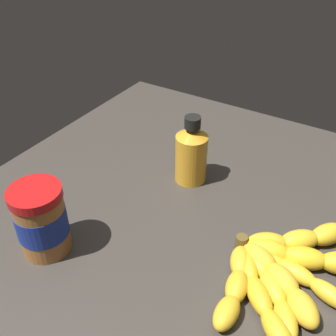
{
  "coord_description": "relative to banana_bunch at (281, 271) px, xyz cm",
  "views": [
    {
      "loc": [
        -51.46,
        -29.67,
        51.31
      ],
      "look_at": [
        1.56,
        3.03,
        5.71
      ],
      "focal_mm": 41.85,
      "sensor_mm": 36.0,
      "label": 1
    }
  ],
  "objects": [
    {
      "name": "banana_bunch",
      "position": [
        0.0,
        0.0,
        0.0
      ],
      "size": [
        30.29,
        21.01,
        3.79
      ],
      "color": "gold",
      "rests_on": "ground_plane"
    },
    {
      "name": "ground_plane",
      "position": [
        7.86,
        23.7,
        -3.24
      ],
      "size": [
        86.72,
        78.66,
        3.02
      ],
      "primitive_type": "cube",
      "color": "#38332D"
    },
    {
      "name": "peanut_butter_jar",
      "position": [
        -14.68,
        36.38,
        4.63
      ],
      "size": [
        8.65,
        8.65,
        12.77
      ],
      "color": "#9E602D",
      "rests_on": "ground_plane"
    },
    {
      "name": "honey_bottle",
      "position": [
        15.36,
        24.78,
        4.86
      ],
      "size": [
        6.59,
        6.59,
        14.88
      ],
      "color": "gold",
      "rests_on": "ground_plane"
    }
  ]
}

